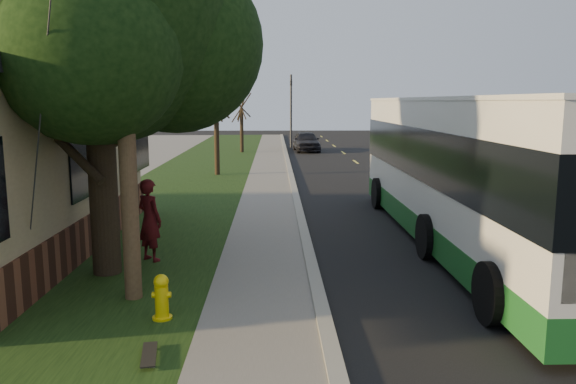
% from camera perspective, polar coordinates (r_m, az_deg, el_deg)
% --- Properties ---
extents(ground, '(120.00, 120.00, 0.00)m').
position_cam_1_polar(ground, '(9.35, 3.63, -12.97)').
color(ground, black).
rests_on(ground, ground).
extents(road, '(8.00, 80.00, 0.01)m').
position_cam_1_polar(road, '(19.55, 12.79, -1.40)').
color(road, black).
rests_on(road, ground).
extents(curb, '(0.25, 80.00, 0.12)m').
position_cam_1_polar(curb, '(18.96, 0.99, -1.33)').
color(curb, gray).
rests_on(curb, ground).
extents(sidewalk, '(2.00, 80.00, 0.08)m').
position_cam_1_polar(sidewalk, '(18.95, -2.03, -1.40)').
color(sidewalk, slate).
rests_on(sidewalk, ground).
extents(grass_verge, '(5.00, 80.00, 0.07)m').
position_cam_1_polar(grass_verge, '(19.31, -12.48, -1.43)').
color(grass_verge, black).
rests_on(grass_verge, ground).
extents(fire_hydrant, '(0.32, 0.32, 0.74)m').
position_cam_1_polar(fire_hydrant, '(9.34, -12.72, -10.37)').
color(fire_hydrant, yellow).
rests_on(fire_hydrant, grass_verge).
extents(utility_pole, '(2.86, 3.21, 9.07)m').
position_cam_1_polar(utility_pole, '(10.00, -16.57, 15.18)').
color(utility_pole, '#473321').
rests_on(utility_pole, ground).
extents(leafy_tree, '(6.30, 6.00, 7.80)m').
position_cam_1_polar(leafy_tree, '(11.88, -18.75, 16.67)').
color(leafy_tree, black).
rests_on(leafy_tree, grass_verge).
extents(bare_tree_near, '(1.38, 1.21, 4.31)m').
position_cam_1_polar(bare_tree_near, '(26.80, -7.27, 6.19)').
color(bare_tree_near, black).
rests_on(bare_tree_near, grass_verge).
extents(bare_tree_far, '(1.38, 1.21, 4.03)m').
position_cam_1_polar(bare_tree_far, '(38.72, -4.73, 6.92)').
color(bare_tree_far, black).
rests_on(bare_tree_far, grass_verge).
extents(traffic_signal, '(0.18, 0.22, 5.50)m').
position_cam_1_polar(traffic_signal, '(42.65, 0.31, 8.72)').
color(traffic_signal, '#2D2D30').
rests_on(traffic_signal, ground).
extents(transit_bus, '(3.10, 13.42, 3.62)m').
position_cam_1_polar(transit_bus, '(14.26, 18.45, 2.32)').
color(transit_bus, silver).
rests_on(transit_bus, ground).
extents(skateboarder, '(0.79, 0.75, 1.81)m').
position_cam_1_polar(skateboarder, '(12.58, -13.88, -2.78)').
color(skateboarder, '#460E10').
rests_on(skateboarder, grass_verge).
extents(skateboard_main, '(0.32, 0.80, 0.07)m').
position_cam_1_polar(skateboard_main, '(8.15, -13.93, -15.76)').
color(skateboard_main, black).
rests_on(skateboard_main, grass_verge).
extents(distant_car, '(1.92, 4.30, 1.43)m').
position_cam_1_polar(distant_car, '(40.05, 1.86, 5.18)').
color(distant_car, black).
rests_on(distant_car, ground).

